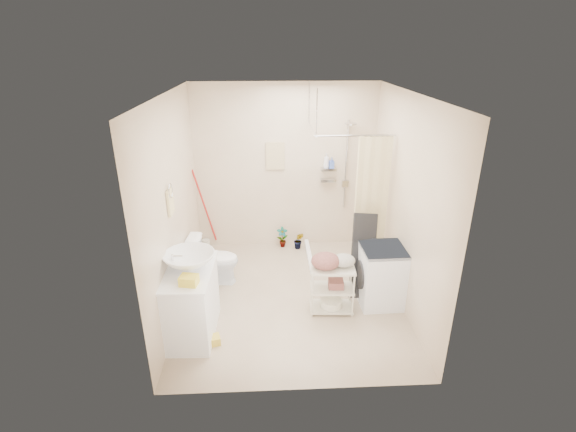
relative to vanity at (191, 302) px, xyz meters
name	(u,v)px	position (x,y,z in m)	size (l,w,h in m)	color
floor	(291,297)	(1.16, 0.66, -0.41)	(3.20, 3.20, 0.00)	#BDA98E
ceiling	(291,94)	(1.16, 0.66, 2.19)	(2.80, 3.20, 0.04)	silver
wall_back	(285,168)	(1.16, 2.26, 0.89)	(2.80, 0.04, 2.60)	beige
wall_front	(302,273)	(1.16, -0.94, 0.89)	(2.80, 0.04, 2.60)	beige
wall_left	(174,208)	(-0.24, 0.66, 0.89)	(0.04, 3.20, 2.60)	beige
wall_right	(405,203)	(2.56, 0.66, 0.89)	(0.04, 3.20, 2.60)	beige
vanity	(191,302)	(0.00, 0.00, 0.00)	(0.52, 0.93, 0.82)	white
sink	(189,261)	(0.02, 0.03, 0.51)	(0.56, 0.56, 0.19)	white
counter_basket	(189,280)	(0.06, -0.29, 0.46)	(0.18, 0.14, 0.10)	yellow
floor_basket	(212,339)	(0.24, -0.22, -0.34)	(0.24, 0.19, 0.13)	gold
toilet	(214,259)	(0.12, 1.12, -0.07)	(0.38, 0.67, 0.69)	white
mop	(203,209)	(-0.15, 2.18, 0.26)	(0.13, 0.13, 1.35)	red
potted_plant_a	(282,237)	(1.11, 2.13, -0.24)	(0.18, 0.12, 0.34)	#97522F
potted_plant_b	(299,240)	(1.37, 2.05, -0.27)	(0.16, 0.13, 0.29)	#9C4728
hanging_towel	(275,156)	(1.01, 2.24, 1.09)	(0.28, 0.03, 0.42)	beige
towel_ring	(170,200)	(-0.22, 0.46, 1.06)	(0.04, 0.22, 0.34)	beige
tp_holder	(182,249)	(-0.20, 0.71, 0.31)	(0.08, 0.12, 0.14)	silver
shower	(344,194)	(2.01, 1.71, 0.64)	(1.10, 1.10, 2.10)	white
shampoo_bottle_a	(326,161)	(1.79, 2.20, 1.02)	(0.09, 0.09, 0.23)	silver
shampoo_bottle_b	(332,163)	(1.88, 2.18, 0.99)	(0.07, 0.07, 0.16)	#3E5AAF
washing_machine	(381,275)	(2.30, 0.50, -0.02)	(0.53, 0.55, 0.78)	silver
laundry_rack	(332,285)	(1.65, 0.34, -0.05)	(0.53, 0.31, 0.73)	beige
ironing_board	(363,256)	(2.10, 0.69, 0.16)	(0.32, 0.10, 1.15)	black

